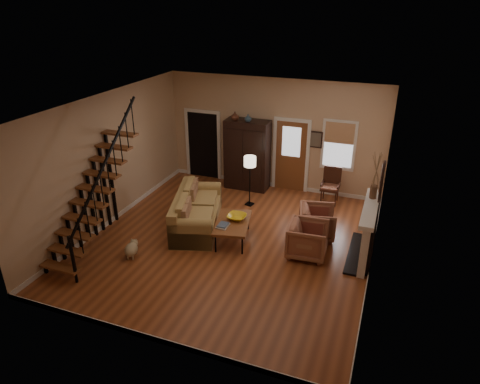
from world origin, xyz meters
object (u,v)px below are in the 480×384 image
(armoire, at_px, (247,155))
(sofa, at_px, (197,211))
(armchair_right, at_px, (317,222))
(armchair_left, at_px, (308,240))
(coffee_table, at_px, (233,231))
(floor_lamp, at_px, (250,181))
(side_chair, at_px, (330,186))

(armoire, relative_size, sofa, 0.89)
(armchair_right, bearing_deg, armchair_left, 164.91)
(armoire, xyz_separation_m, armchair_left, (2.55, -3.08, -0.65))
(armoire, relative_size, coffee_table, 1.59)
(armchair_left, bearing_deg, sofa, 79.12)
(sofa, height_order, armchair_right, sofa)
(coffee_table, height_order, floor_lamp, floor_lamp)
(sofa, distance_m, armchair_left, 2.93)
(coffee_table, height_order, armchair_left, armchair_left)
(armchair_left, height_order, floor_lamp, floor_lamp)
(sofa, height_order, floor_lamp, floor_lamp)
(coffee_table, relative_size, armchair_right, 1.52)
(armchair_right, bearing_deg, side_chair, -11.85)
(sofa, xyz_separation_m, armchair_left, (2.91, -0.34, -0.04))
(floor_lamp, distance_m, side_chair, 2.28)
(armchair_right, bearing_deg, coffee_table, 102.53)
(coffee_table, bearing_deg, side_chair, 57.64)
(coffee_table, bearing_deg, armoire, 103.40)
(armoire, bearing_deg, sofa, -97.51)
(armoire, relative_size, armchair_right, 2.42)
(sofa, relative_size, floor_lamp, 1.64)
(armoire, height_order, side_chair, armoire)
(armchair_right, distance_m, floor_lamp, 2.39)
(armoire, xyz_separation_m, floor_lamp, (0.48, -1.12, -0.33))
(floor_lamp, bearing_deg, armchair_right, -27.04)
(armchair_left, relative_size, floor_lamp, 0.61)
(armchair_left, bearing_deg, floor_lamp, 42.21)
(floor_lamp, relative_size, side_chair, 1.41)
(sofa, distance_m, side_chair, 3.87)
(armchair_right, bearing_deg, armoire, 36.86)
(coffee_table, distance_m, armchair_left, 1.82)
(sofa, bearing_deg, armchair_left, -24.00)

